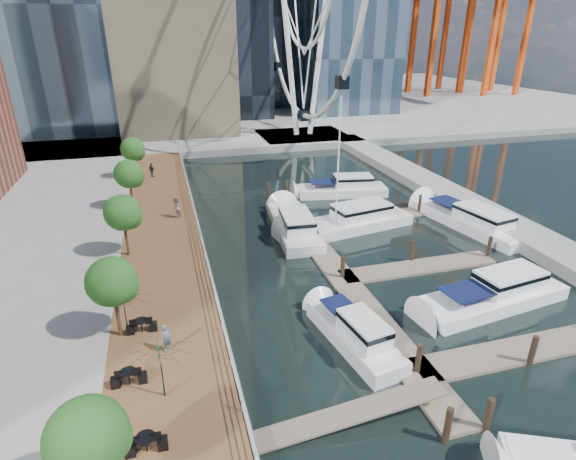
# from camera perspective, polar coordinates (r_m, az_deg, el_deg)

# --- Properties ---
(ground) EXTENTS (520.00, 520.00, 0.00)m
(ground) POSITION_cam_1_polar(r_m,az_deg,el_deg) (24.95, 7.40, -15.96)
(ground) COLOR black
(ground) RESTS_ON ground
(boardwalk) EXTENTS (6.00, 60.00, 1.00)m
(boardwalk) POSITION_cam_1_polar(r_m,az_deg,el_deg) (35.94, -15.57, -2.58)
(boardwalk) COLOR brown
(boardwalk) RESTS_ON ground
(seawall) EXTENTS (0.25, 60.00, 1.00)m
(seawall) POSITION_cam_1_polar(r_m,az_deg,el_deg) (36.00, -10.82, -2.06)
(seawall) COLOR #595954
(seawall) RESTS_ON ground
(land_far) EXTENTS (200.00, 114.00, 1.00)m
(land_far) POSITION_cam_1_polar(r_m,az_deg,el_deg) (120.77, -12.20, 15.74)
(land_far) COLOR gray
(land_far) RESTS_ON ground
(breakwater) EXTENTS (4.00, 60.00, 1.00)m
(breakwater) POSITION_cam_1_polar(r_m,az_deg,el_deg) (49.33, 20.11, 4.00)
(breakwater) COLOR gray
(breakwater) RESTS_ON ground
(pier) EXTENTS (14.00, 12.00, 1.00)m
(pier) POSITION_cam_1_polar(r_m,az_deg,el_deg) (74.55, 1.94, 11.67)
(pier) COLOR gray
(pier) RESTS_ON ground
(railing) EXTENTS (0.10, 60.00, 1.05)m
(railing) POSITION_cam_1_polar(r_m,az_deg,el_deg) (35.57, -11.10, -0.58)
(railing) COLOR white
(railing) RESTS_ON boardwalk
(floating_docks) EXTENTS (16.00, 34.00, 2.60)m
(floating_docks) POSITION_cam_1_polar(r_m,az_deg,el_deg) (35.35, 13.18, -2.78)
(floating_docks) COLOR #6D6051
(floating_docks) RESTS_ON ground
(port_cranes) EXTENTS (40.00, 52.00, 38.00)m
(port_cranes) POSITION_cam_1_polar(r_m,az_deg,el_deg) (136.30, 19.86, 24.05)
(port_cranes) COLOR #D84C14
(port_cranes) RESTS_ON ground
(street_trees) EXTENTS (2.60, 42.60, 4.60)m
(street_trees) POSITION_cam_1_polar(r_m,az_deg,el_deg) (33.71, -20.28, 2.06)
(street_trees) COLOR #3F2B1C
(street_trees) RESTS_ON ground
(cafe_tables) EXTENTS (2.50, 13.70, 0.74)m
(cafe_tables) POSITION_cam_1_polar(r_m,az_deg,el_deg) (21.30, -18.65, -20.61)
(cafe_tables) COLOR black
(cafe_tables) RESTS_ON ground
(yacht_foreground) EXTENTS (11.40, 4.39, 2.15)m
(yacht_foreground) POSITION_cam_1_polar(r_m,az_deg,el_deg) (31.78, 24.36, -8.61)
(yacht_foreground) COLOR white
(yacht_foreground) RESTS_ON ground
(pedestrian_near) EXTENTS (0.66, 0.58, 1.52)m
(pedestrian_near) POSITION_cam_1_polar(r_m,az_deg,el_deg) (24.07, -15.16, -13.09)
(pedestrian_near) COLOR #515D6C
(pedestrian_near) RESTS_ON boardwalk
(pedestrian_mid) EXTENTS (1.03, 1.13, 1.87)m
(pedestrian_mid) POSITION_cam_1_polar(r_m,az_deg,el_deg) (40.47, -14.03, 2.78)
(pedestrian_mid) COLOR gray
(pedestrian_mid) RESTS_ON boardwalk
(pedestrian_far) EXTENTS (0.95, 0.91, 1.59)m
(pedestrian_far) POSITION_cam_1_polar(r_m,az_deg,el_deg) (53.39, -16.91, 7.31)
(pedestrian_far) COLOR #30373C
(pedestrian_far) RESTS_ON boardwalk
(moored_yachts) EXTENTS (21.04, 40.73, 11.50)m
(moored_yachts) POSITION_cam_1_polar(r_m,az_deg,el_deg) (38.58, 9.63, -0.99)
(moored_yachts) COLOR silver
(moored_yachts) RESTS_ON ground
(cafe_seating) EXTENTS (5.16, 11.25, 2.75)m
(cafe_seating) POSITION_cam_1_polar(r_m,az_deg,el_deg) (22.17, -18.62, -15.48)
(cafe_seating) COLOR #103C1B
(cafe_seating) RESTS_ON ground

